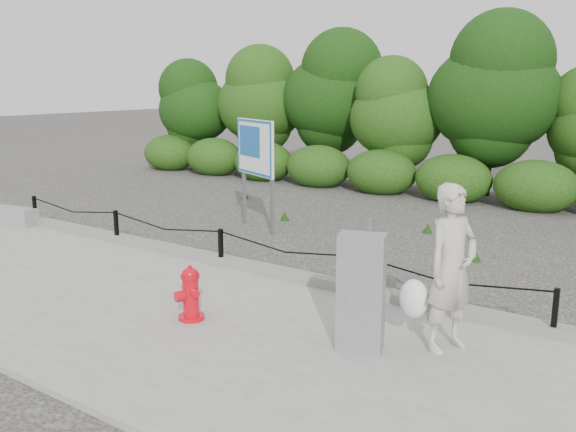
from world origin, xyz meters
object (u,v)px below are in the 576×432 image
(fire_hydrant, at_px, (190,294))
(advertising_sign, at_px, (255,152))
(concrete_block, at_px, (13,216))
(utility_cabinet, at_px, (361,293))
(pedestrian, at_px, (449,270))

(fire_hydrant, relative_size, advertising_sign, 0.31)
(fire_hydrant, xyz_separation_m, advertising_sign, (-2.43, 4.49, 1.16))
(concrete_block, bearing_deg, advertising_sign, 33.99)
(utility_cabinet, distance_m, advertising_sign, 6.17)
(concrete_block, bearing_deg, fire_hydrant, -14.40)
(utility_cabinet, bearing_deg, advertising_sign, 120.67)
(pedestrian, height_order, concrete_block, pedestrian)
(fire_hydrant, bearing_deg, concrete_block, -170.08)
(advertising_sign, bearing_deg, fire_hydrant, -38.18)
(concrete_block, xyz_separation_m, advertising_sign, (4.16, 2.80, 1.32))
(utility_cabinet, relative_size, advertising_sign, 0.65)
(concrete_block, height_order, advertising_sign, advertising_sign)
(utility_cabinet, bearing_deg, pedestrian, 18.54)
(fire_hydrant, height_order, pedestrian, pedestrian)
(advertising_sign, bearing_deg, pedestrian, -10.03)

